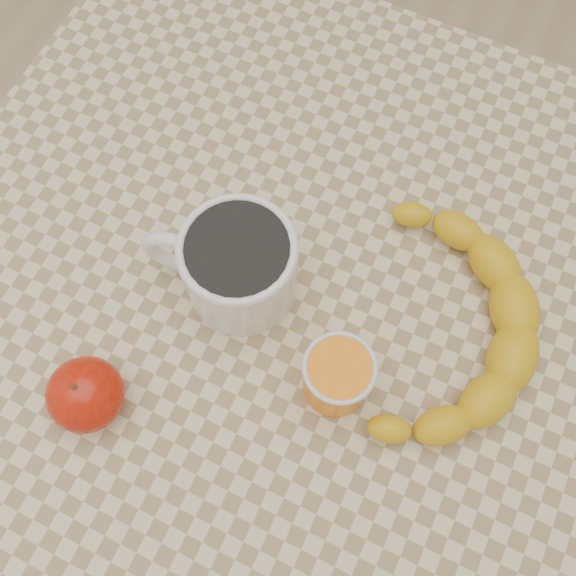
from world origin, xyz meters
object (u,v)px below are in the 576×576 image
at_px(orange_juice_glass, 337,377).
at_px(apple, 85,394).
at_px(table, 288,321).
at_px(coffee_mug, 237,264).
at_px(banana, 448,328).

relative_size(orange_juice_glass, apple, 0.83).
bearing_deg(table, orange_juice_glass, -38.95).
bearing_deg(coffee_mug, apple, -112.81).
height_order(table, coffee_mug, coffee_mug).
height_order(table, orange_juice_glass, orange_juice_glass).
xyz_separation_m(coffee_mug, orange_juice_glass, (0.13, -0.06, -0.01)).
bearing_deg(banana, coffee_mug, -175.69).
bearing_deg(orange_juice_glass, table, 141.05).
distance_m(orange_juice_glass, apple, 0.23).
bearing_deg(orange_juice_glass, banana, 50.70).
distance_m(table, banana, 0.19).
distance_m(apple, banana, 0.35).
height_order(orange_juice_glass, banana, orange_juice_glass).
distance_m(coffee_mug, orange_juice_glass, 0.14).
height_order(coffee_mug, apple, coffee_mug).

